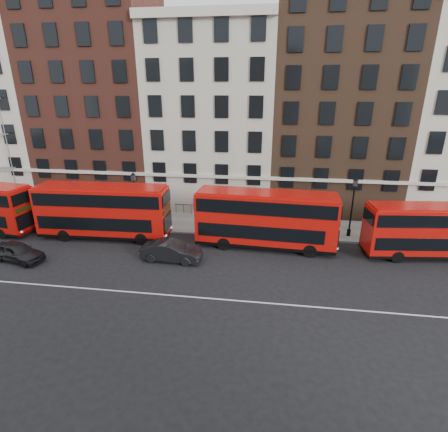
# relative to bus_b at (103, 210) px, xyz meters

# --- Properties ---
(ground) EXTENTS (120.00, 120.00, 0.00)m
(ground) POSITION_rel_bus_b_xyz_m (7.83, -6.14, -2.55)
(ground) COLOR black
(ground) RESTS_ON ground
(pavement) EXTENTS (80.00, 5.00, 0.15)m
(pavement) POSITION_rel_bus_b_xyz_m (7.83, 4.36, -2.48)
(pavement) COLOR gray
(pavement) RESTS_ON ground
(kerb) EXTENTS (80.00, 0.30, 0.16)m
(kerb) POSITION_rel_bus_b_xyz_m (7.83, 1.86, -2.47)
(kerb) COLOR gray
(kerb) RESTS_ON ground
(road_centre_line) EXTENTS (70.00, 0.12, 0.01)m
(road_centre_line) POSITION_rel_bus_b_xyz_m (7.83, -8.14, -2.55)
(road_centre_line) COLOR white
(road_centre_line) RESTS_ON ground
(building_terrace) EXTENTS (64.00, 11.95, 22.00)m
(building_terrace) POSITION_rel_bus_b_xyz_m (7.53, 11.74, 7.69)
(building_terrace) COLOR beige
(building_terrace) RESTS_ON ground
(bus_b) EXTENTS (11.42, 3.15, 4.76)m
(bus_b) POSITION_rel_bus_b_xyz_m (0.00, 0.00, 0.00)
(bus_b) COLOR red
(bus_b) RESTS_ON ground
(bus_c) EXTENTS (11.47, 3.34, 4.76)m
(bus_c) POSITION_rel_bus_b_xyz_m (13.99, 0.00, 0.00)
(bus_c) COLOR red
(bus_c) RESTS_ON ground
(bus_d) EXTENTS (10.33, 3.57, 4.25)m
(bus_d) POSITION_rel_bus_b_xyz_m (26.82, -0.00, -0.27)
(bus_d) COLOR red
(bus_d) RESTS_ON ground
(car_rear) EXTENTS (4.58, 2.62, 1.47)m
(car_rear) POSITION_rel_bus_b_xyz_m (-4.66, -5.12, -1.82)
(car_rear) COLOR black
(car_rear) RESTS_ON ground
(car_front) EXTENTS (4.72, 1.83, 1.53)m
(car_front) POSITION_rel_bus_b_xyz_m (7.01, -3.43, -1.78)
(car_front) COLOR black
(car_front) RESTS_ON ground
(lamp_post_left) EXTENTS (0.44, 0.44, 5.33)m
(lamp_post_left) POSITION_rel_bus_b_xyz_m (2.13, 2.16, 0.53)
(lamp_post_left) COLOR black
(lamp_post_left) RESTS_ON pavement
(lamp_post_right) EXTENTS (0.44, 0.44, 5.33)m
(lamp_post_right) POSITION_rel_bus_b_xyz_m (21.37, 3.02, 0.53)
(lamp_post_right) COLOR black
(lamp_post_right) RESTS_ON pavement
(iron_railings) EXTENTS (6.60, 0.06, 1.00)m
(iron_railings) POSITION_rel_bus_b_xyz_m (7.83, 6.56, -1.90)
(iron_railings) COLOR black
(iron_railings) RESTS_ON pavement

